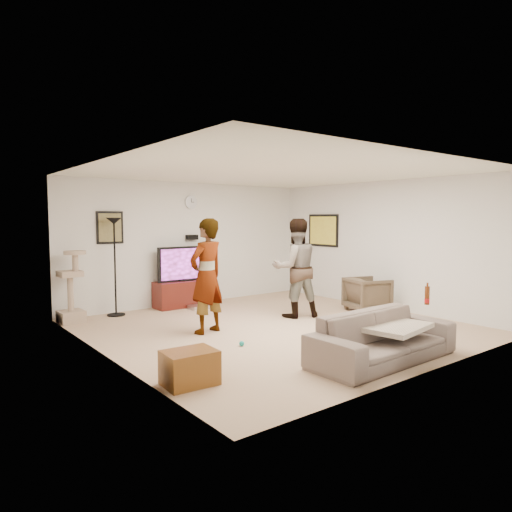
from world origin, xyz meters
TOP-DOWN VIEW (x-y plane):
  - floor at (0.00, 0.00)m, footprint 5.50×5.50m
  - ceiling at (0.00, 0.00)m, footprint 5.50×5.50m
  - wall_back at (0.00, 2.75)m, footprint 5.50×0.04m
  - wall_front at (0.00, -2.75)m, footprint 5.50×0.04m
  - wall_left at (-2.75, 0.00)m, footprint 0.04×5.50m
  - wall_right at (2.75, 0.00)m, footprint 0.04×5.50m
  - wall_clock at (0.00, 2.72)m, footprint 0.26×0.04m
  - wall_speaker at (0.00, 2.69)m, footprint 0.25×0.10m
  - picture_back at (-1.70, 2.73)m, footprint 0.42×0.03m
  - picture_right at (2.73, 1.60)m, footprint 0.03×0.78m
  - tv_stand at (-0.28, 2.50)m, footprint 1.25×0.45m
  - console_box at (-0.18, 2.11)m, footprint 0.40×0.30m
  - tv at (-0.28, 2.50)m, footprint 1.16×0.08m
  - tv_screen at (-0.28, 2.46)m, footprint 1.07×0.01m
  - floor_lamp at (-1.71, 2.49)m, footprint 0.32×0.32m
  - cat_tree at (-2.53, 2.40)m, footprint 0.41×0.41m
  - person_left at (-1.07, 0.38)m, footprint 0.73×0.57m
  - person_right at (0.81, 0.41)m, footprint 1.04×0.93m
  - sofa at (-0.10, -2.18)m, footprint 2.07×0.84m
  - throw_blanket at (0.10, -2.18)m, footprint 1.00×0.84m
  - beer_bottle at (0.85, -2.18)m, footprint 0.06×0.06m
  - armchair at (2.21, -0.08)m, footprint 0.89×0.87m
  - side_table at (-2.40, -1.42)m, footprint 0.57×0.45m
  - toy_ball at (-1.09, -0.56)m, footprint 0.07×0.07m

SIDE VIEW (x-z plane):
  - floor at x=0.00m, z-range -0.02..0.00m
  - console_box at x=-0.18m, z-range 0.00..0.07m
  - toy_ball at x=-1.09m, z-range 0.00..0.07m
  - side_table at x=-2.40m, z-range 0.00..0.37m
  - tv_stand at x=-0.28m, z-range 0.00..0.52m
  - sofa at x=-0.10m, z-range 0.00..0.60m
  - armchair at x=2.21m, z-range 0.00..0.65m
  - throw_blanket at x=0.10m, z-range 0.38..0.44m
  - cat_tree at x=-2.53m, z-range 0.00..1.23m
  - beer_bottle at x=0.85m, z-range 0.60..0.85m
  - tv_screen at x=-0.28m, z-range 0.56..1.17m
  - tv at x=-0.28m, z-range 0.52..1.21m
  - person_right at x=0.81m, z-range 0.00..1.77m
  - person_left at x=-1.07m, z-range 0.00..1.77m
  - floor_lamp at x=-1.71m, z-range 0.00..1.77m
  - wall_back at x=0.00m, z-range 0.00..2.50m
  - wall_front at x=0.00m, z-range 0.00..2.50m
  - wall_left at x=-2.75m, z-range 0.00..2.50m
  - wall_right at x=2.75m, z-range 0.00..2.50m
  - wall_speaker at x=0.00m, z-range 1.33..1.43m
  - picture_right at x=2.73m, z-range 1.19..1.81m
  - picture_back at x=-1.70m, z-range 1.34..1.86m
  - wall_clock at x=0.00m, z-range 1.97..2.23m
  - ceiling at x=0.00m, z-range 2.50..2.52m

